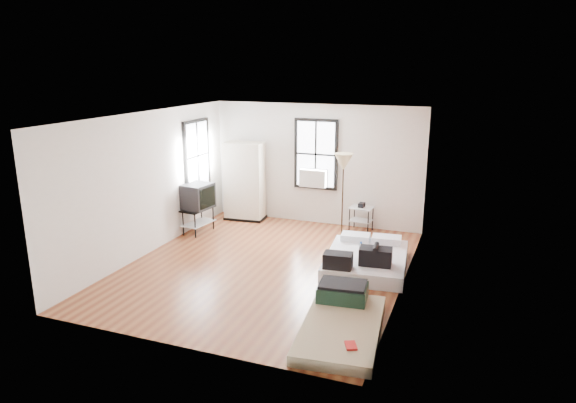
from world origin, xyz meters
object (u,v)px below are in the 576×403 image
at_px(mattress_main, 366,259).
at_px(wardrobe, 245,181).
at_px(floor_lamp, 343,166).
at_px(tv_stand, 198,198).
at_px(mattress_bare, 342,319).
at_px(side_table, 361,212).

distance_m(mattress_main, wardrobe, 4.07).
distance_m(wardrobe, floor_lamp, 2.72).
height_order(mattress_main, tv_stand, tv_stand).
xyz_separation_m(mattress_main, floor_lamp, (-0.86, 1.48, 1.43)).
bearing_deg(mattress_main, tv_stand, 163.79).
bearing_deg(wardrobe, floor_lamp, -16.96).
bearing_deg(mattress_bare, tv_stand, 137.65).
xyz_separation_m(mattress_bare, floor_lamp, (-1.02, 3.80, 1.47)).
distance_m(mattress_main, side_table, 2.21).
xyz_separation_m(floor_lamp, tv_stand, (-3.10, -0.76, -0.80)).
height_order(mattress_main, floor_lamp, floor_lamp).
bearing_deg(mattress_bare, wardrobe, 123.54).
bearing_deg(mattress_main, wardrobe, 143.33).
xyz_separation_m(wardrobe, floor_lamp, (2.57, -0.56, 0.67)).
distance_m(mattress_bare, floor_lamp, 4.20).
distance_m(mattress_bare, side_table, 4.51).
xyz_separation_m(mattress_bare, side_table, (-0.74, 4.44, 0.31)).
height_order(wardrobe, floor_lamp, wardrobe).
bearing_deg(tv_stand, floor_lamp, 21.03).
bearing_deg(side_table, floor_lamp, -114.06).
relative_size(wardrobe, side_table, 2.86).
relative_size(mattress_bare, tv_stand, 1.89).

